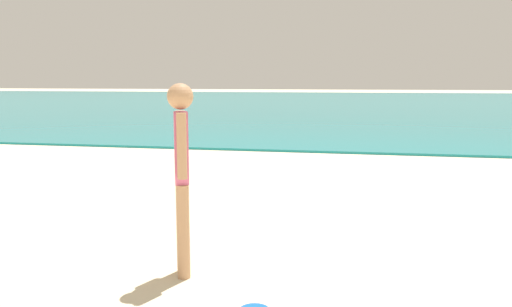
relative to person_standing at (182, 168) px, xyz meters
The scene contains 2 objects.
water 38.01m from the person_standing, 89.40° to the left, with size 160.00×60.00×0.06m, color teal.
person_standing is the anchor object (origin of this frame).
Camera 1 is at (1.12, 2.57, 1.73)m, focal length 35.79 mm.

